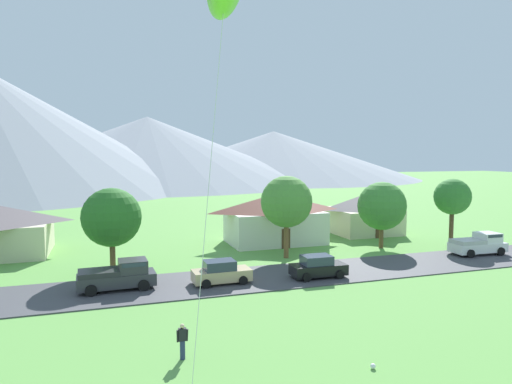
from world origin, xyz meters
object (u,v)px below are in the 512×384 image
at_px(house_right_center, 361,213).
at_px(soccer_ball, 373,366).
at_px(tree_left_of_center, 452,197).
at_px(tree_near_right, 112,217).
at_px(pickup_truck_white_west_side, 479,244).
at_px(tree_right_of_center, 286,202).
at_px(tree_center, 382,206).
at_px(parked_car_black_west_end, 318,267).
at_px(pickup_truck_charcoal_east_side, 119,275).
at_px(watcher_person, 182,341).
at_px(parked_car_tan_mid_west, 221,272).
at_px(house_leftmost, 275,218).

relative_size(house_right_center, soccer_ball, 33.57).
height_order(tree_left_of_center, tree_near_right, tree_left_of_center).
bearing_deg(tree_near_right, pickup_truck_white_west_side, -7.66).
bearing_deg(tree_right_of_center, tree_center, 5.28).
height_order(tree_right_of_center, soccer_ball, tree_right_of_center).
xyz_separation_m(parked_car_black_west_end, pickup_truck_charcoal_east_side, (-14.46, 1.59, 0.19)).
bearing_deg(watcher_person, tree_center, 38.73).
xyz_separation_m(tree_left_of_center, tree_center, (-7.42, 1.38, -0.80)).
bearing_deg(tree_center, soccer_ball, -124.60).
bearing_deg(tree_left_of_center, soccer_ball, -137.62).
relative_size(house_right_center, watcher_person, 4.81).
height_order(tree_left_of_center, tree_right_of_center, tree_right_of_center).
bearing_deg(parked_car_black_west_end, tree_right_of_center, 87.75).
relative_size(tree_near_right, parked_car_black_west_end, 1.59).
bearing_deg(parked_car_tan_mid_west, house_right_center, 36.47).
bearing_deg(parked_car_black_west_end, parked_car_tan_mid_west, 174.10).
height_order(tree_center, parked_car_tan_mid_west, tree_center).
xyz_separation_m(house_right_center, tree_near_right, (-28.68, -9.69, 2.08)).
height_order(tree_center, tree_near_right, tree_near_right).
xyz_separation_m(tree_right_of_center, parked_car_black_west_end, (-0.28, -7.04, -4.27)).
relative_size(parked_car_black_west_end, pickup_truck_charcoal_east_side, 0.80).
xyz_separation_m(house_leftmost, house_right_center, (12.09, 2.56, -0.37)).
height_order(pickup_truck_white_west_side, soccer_ball, pickup_truck_white_west_side).
relative_size(house_right_center, parked_car_black_west_end, 1.90).
relative_size(tree_center, watcher_person, 3.99).
xyz_separation_m(tree_center, pickup_truck_charcoal_east_side, (-25.45, -6.44, -3.20)).
height_order(tree_right_of_center, pickup_truck_charcoal_east_side, tree_right_of_center).
bearing_deg(tree_right_of_center, watcher_person, -125.13).
height_order(tree_right_of_center, tree_near_right, tree_right_of_center).
bearing_deg(pickup_truck_charcoal_east_side, soccer_ball, -56.58).
relative_size(tree_left_of_center, pickup_truck_white_west_side, 1.32).
height_order(tree_near_right, pickup_truck_charcoal_east_side, tree_near_right).
distance_m(parked_car_tan_mid_west, watcher_person, 12.06).
distance_m(house_right_center, tree_center, 9.15).
bearing_deg(tree_near_right, house_right_center, 18.67).
bearing_deg(pickup_truck_charcoal_east_side, tree_right_of_center, 20.29).
bearing_deg(tree_right_of_center, soccer_ball, -102.01).
height_order(tree_left_of_center, parked_car_black_west_end, tree_left_of_center).
bearing_deg(tree_near_right, tree_center, 2.74).
distance_m(house_leftmost, soccer_ball, 28.65).
height_order(parked_car_black_west_end, soccer_ball, parked_car_black_west_end).
xyz_separation_m(tree_near_right, pickup_truck_white_west_side, (32.63, -4.39, -3.36)).
distance_m(house_right_center, pickup_truck_white_west_side, 14.68).
distance_m(tree_left_of_center, pickup_truck_white_west_side, 5.85).
bearing_deg(tree_left_of_center, tree_center, 169.44).
bearing_deg(soccer_ball, house_right_center, 59.30).
xyz_separation_m(tree_right_of_center, watcher_person, (-12.26, -17.43, -4.25)).
bearing_deg(tree_right_of_center, pickup_truck_charcoal_east_side, -159.71).
relative_size(parked_car_black_west_end, parked_car_tan_mid_west, 1.01).
xyz_separation_m(house_leftmost, soccer_ball, (-5.99, -27.90, -2.59)).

